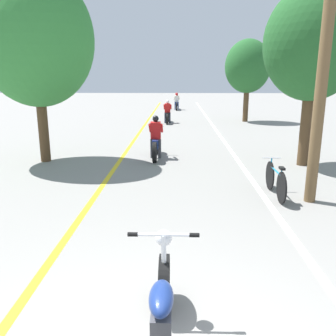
% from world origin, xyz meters
% --- Properties ---
extents(lane_stripe_center, '(0.14, 48.00, 0.01)m').
position_xyz_m(lane_stripe_center, '(-1.70, 12.36, 0.00)').
color(lane_stripe_center, yellow).
rests_on(lane_stripe_center, ground).
extents(lane_stripe_edge, '(0.14, 48.00, 0.01)m').
position_xyz_m(lane_stripe_edge, '(2.22, 12.36, 0.00)').
color(lane_stripe_edge, white).
rests_on(lane_stripe_edge, ground).
extents(utility_pole, '(1.10, 0.24, 5.55)m').
position_xyz_m(utility_pole, '(3.17, 4.98, 2.86)').
color(utility_pole, brown).
rests_on(utility_pole, ground).
extents(roadside_tree_right_near, '(2.89, 2.60, 5.30)m').
position_xyz_m(roadside_tree_right_near, '(4.14, 8.38, 3.62)').
color(roadside_tree_right_near, '#513A23').
rests_on(roadside_tree_right_near, ground).
extents(roadside_tree_right_far, '(2.75, 2.47, 4.90)m').
position_xyz_m(roadside_tree_right_far, '(4.40, 19.69, 3.29)').
color(roadside_tree_right_far, '#513A23').
rests_on(roadside_tree_right_far, ground).
extents(roadside_tree_left, '(3.55, 3.20, 5.85)m').
position_xyz_m(roadside_tree_left, '(-4.13, 8.69, 3.79)').
color(roadside_tree_left, '#513A23').
rests_on(roadside_tree_left, ground).
extents(motorcycle_foreground, '(0.78, 2.17, 1.05)m').
position_xyz_m(motorcycle_foreground, '(0.06, 0.40, 0.43)').
color(motorcycle_foreground, black).
rests_on(motorcycle_foreground, ground).
extents(motorcycle_rider_lead, '(0.50, 2.05, 1.44)m').
position_xyz_m(motorcycle_rider_lead, '(-0.53, 9.29, 0.54)').
color(motorcycle_rider_lead, black).
rests_on(motorcycle_rider_lead, ground).
extents(motorcycle_rider_mid, '(0.50, 1.97, 1.37)m').
position_xyz_m(motorcycle_rider_mid, '(-0.41, 18.83, 0.51)').
color(motorcycle_rider_mid, black).
rests_on(motorcycle_rider_mid, ground).
extents(motorcycle_rider_far, '(0.50, 2.13, 1.42)m').
position_xyz_m(motorcycle_rider_far, '(0.10, 27.74, 0.54)').
color(motorcycle_rider_far, black).
rests_on(motorcycle_rider_far, ground).
extents(bicycle_parked, '(0.44, 1.71, 0.82)m').
position_xyz_m(bicycle_parked, '(2.48, 5.32, 0.38)').
color(bicycle_parked, black).
rests_on(bicycle_parked, ground).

